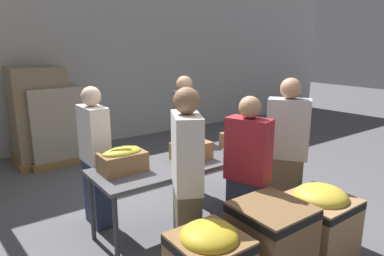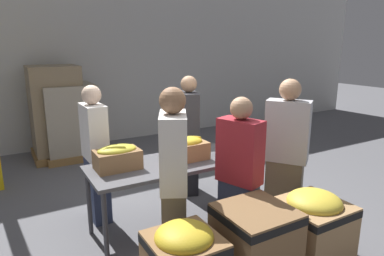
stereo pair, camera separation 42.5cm
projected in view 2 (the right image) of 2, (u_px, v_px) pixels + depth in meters
ground_plane at (186, 222)px, 4.21m from camera, size 30.00×30.00×0.00m
wall_back at (91, 51)px, 7.18m from camera, size 16.00×0.08×4.00m
sorting_table at (186, 164)px, 4.03m from camera, size 2.27×0.77×0.82m
banana_box_0 at (117, 157)px, 3.67m from camera, size 0.47×0.31×0.28m
banana_box_1 at (188, 148)px, 3.99m from camera, size 0.43×0.29×0.27m
banana_box_2 at (241, 139)px, 4.38m from camera, size 0.41×0.34×0.27m
volunteer_0 at (189, 136)px, 4.89m from camera, size 0.37×0.51×1.71m
volunteer_1 at (286, 157)px, 3.89m from camera, size 0.47×0.52×1.77m
volunteer_2 at (174, 183)px, 3.16m from camera, size 0.43×0.53×1.77m
volunteer_3 at (96, 155)px, 4.10m from camera, size 0.23×0.45×1.68m
volunteer_4 at (239, 178)px, 3.44m from camera, size 0.35×0.49×1.64m
donation_bin_1 at (255, 247)px, 2.97m from camera, size 0.60×0.60×0.78m
donation_bin_2 at (312, 226)px, 3.32m from camera, size 0.61×0.61×0.77m
pallet_stack_0 at (56, 113)px, 6.45m from camera, size 0.95×0.95×1.75m
pallet_stack_1 at (70, 122)px, 6.52m from camera, size 1.01×1.01×1.41m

